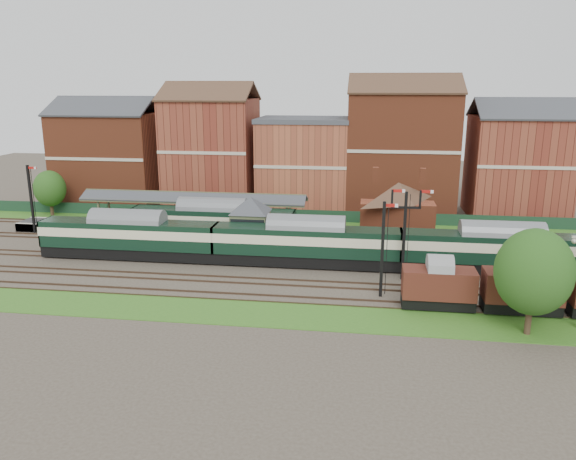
# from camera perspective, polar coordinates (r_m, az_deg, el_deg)

# --- Properties ---
(ground) EXTENTS (160.00, 160.00, 0.00)m
(ground) POSITION_cam_1_polar(r_m,az_deg,el_deg) (54.60, -1.35, -3.54)
(ground) COLOR #473D33
(ground) RESTS_ON ground
(grass_back) EXTENTS (90.00, 4.50, 0.06)m
(grass_back) POSITION_cam_1_polar(r_m,az_deg,el_deg) (69.81, 0.77, 0.56)
(grass_back) COLOR #2D6619
(grass_back) RESTS_ON ground
(grass_front) EXTENTS (90.00, 5.00, 0.06)m
(grass_front) POSITION_cam_1_polar(r_m,az_deg,el_deg) (43.55, -3.92, -8.39)
(grass_front) COLOR #2D6619
(grass_front) RESTS_ON ground
(fence) EXTENTS (90.00, 0.12, 1.50)m
(fence) POSITION_cam_1_polar(r_m,az_deg,el_deg) (71.57, 0.97, 1.51)
(fence) COLOR #193823
(fence) RESTS_ON ground
(platform) EXTENTS (55.00, 3.40, 1.00)m
(platform) POSITION_cam_1_polar(r_m,az_deg,el_deg) (64.55, -4.34, -0.23)
(platform) COLOR #2D2D2D
(platform) RESTS_ON ground
(signal_box) EXTENTS (5.40, 5.40, 6.00)m
(signal_box) POSITION_cam_1_polar(r_m,az_deg,el_deg) (57.32, -3.80, 0.64)
(signal_box) COLOR #697855
(signal_box) RESTS_ON ground
(brick_hut) EXTENTS (3.20, 2.64, 2.94)m
(brick_hut) POSITION_cam_1_polar(r_m,az_deg,el_deg) (56.79, 4.16, -1.59)
(brick_hut) COLOR maroon
(brick_hut) RESTS_ON ground
(station_building) EXTENTS (8.10, 8.10, 5.90)m
(station_building) POSITION_cam_1_polar(r_m,az_deg,el_deg) (62.42, 11.05, 2.28)
(station_building) COLOR brown
(station_building) RESTS_ON platform
(canopy) EXTENTS (26.00, 3.89, 4.08)m
(canopy) POSITION_cam_1_polar(r_m,az_deg,el_deg) (65.16, -9.58, 3.43)
(canopy) COLOR #505A38
(canopy) RESTS_ON platform
(semaphore_bracket) EXTENTS (3.60, 0.25, 8.18)m
(semaphore_bracket) POSITION_cam_1_polar(r_m,az_deg,el_deg) (50.36, 11.80, 0.07)
(semaphore_bracket) COLOR black
(semaphore_bracket) RESTS_ON ground
(semaphore_platform_end) EXTENTS (1.23, 0.25, 8.00)m
(semaphore_platform_end) POSITION_cam_1_polar(r_m,az_deg,el_deg) (71.73, -24.63, 2.97)
(semaphore_platform_end) COLOR black
(semaphore_platform_end) RESTS_ON ground
(semaphore_siding) EXTENTS (1.23, 0.25, 8.00)m
(semaphore_siding) POSITION_cam_1_polar(r_m,az_deg,el_deg) (46.05, 9.60, -1.82)
(semaphore_siding) COLOR black
(semaphore_siding) RESTS_ON ground
(town_backdrop) EXTENTS (69.00, 10.00, 16.00)m
(town_backdrop) POSITION_cam_1_polar(r_m,az_deg,el_deg) (77.31, 1.50, 7.20)
(town_backdrop) COLOR brown
(town_backdrop) RESTS_ON ground
(dmu_train) EXTENTS (53.35, 2.81, 4.10)m
(dmu_train) POSITION_cam_1_polar(r_m,az_deg,el_deg) (53.51, 1.85, -1.24)
(dmu_train) COLOR black
(dmu_train) RESTS_ON ground
(platform_railcar) EXTENTS (17.96, 2.83, 4.14)m
(platform_railcar) POSITION_cam_1_polar(r_m,az_deg,el_deg) (61.70, -7.62, 0.82)
(platform_railcar) COLOR black
(platform_railcar) RESTS_ON ground
(goods_van_a) EXTENTS (5.55, 2.41, 3.37)m
(goods_van_a) POSITION_cam_1_polar(r_m,az_deg,el_deg) (45.19, 15.04, -5.42)
(goods_van_a) COLOR black
(goods_van_a) RESTS_ON ground
(goods_van_b) EXTENTS (5.71, 2.48, 3.47)m
(goods_van_b) POSITION_cam_1_polar(r_m,az_deg,el_deg) (46.39, 22.69, -5.49)
(goods_van_b) COLOR black
(goods_van_b) RESTS_ON ground
(tree_far) EXTENTS (5.24, 5.24, 7.64)m
(tree_far) POSITION_cam_1_polar(r_m,az_deg,el_deg) (41.81, 23.71, -3.94)
(tree_far) COLOR #382619
(tree_far) RESTS_ON ground
(tree_back) EXTENTS (4.13, 4.13, 6.03)m
(tree_back) POSITION_cam_1_polar(r_m,az_deg,el_deg) (80.37, -23.05, 3.90)
(tree_back) COLOR #382619
(tree_back) RESTS_ON ground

